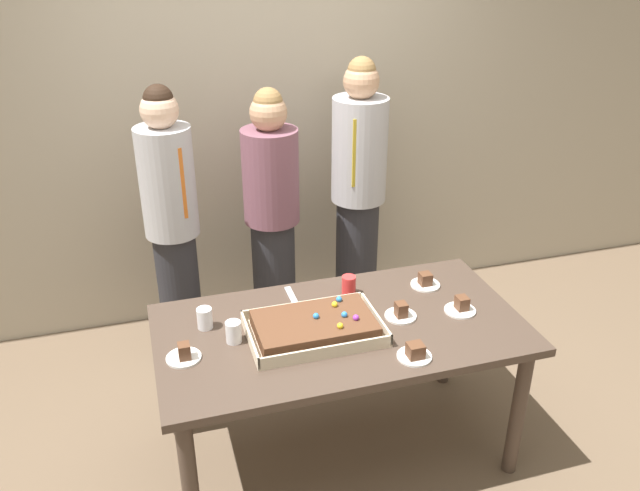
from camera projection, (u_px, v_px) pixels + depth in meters
The scene contains 16 objects.
ground_plane at pixel (338, 449), 3.33m from camera, with size 12.00×12.00×0.00m, color brown.
interior_back_panel at pixel (261, 88), 4.03m from camera, with size 8.00×0.12×3.00m, color #B2A893.
party_table at pixel (340, 342), 3.03m from camera, with size 1.69×0.89×0.76m.
sheet_cake at pixel (315, 327), 2.91m from camera, with size 0.60×0.39×0.11m.
plated_slice_near_left at pixel (461, 307), 3.09m from camera, with size 0.15×0.15×0.08m.
plated_slice_near_right at pixel (401, 313), 3.04m from camera, with size 0.15×0.15×0.08m.
plated_slice_far_left at pixel (425, 282), 3.31m from camera, with size 0.15×0.15×0.07m.
plated_slice_far_right at pixel (415, 353), 2.76m from camera, with size 0.15×0.15×0.07m.
plated_slice_center_front at pixel (184, 355), 2.75m from camera, with size 0.15×0.15×0.08m.
drink_cup_nearest at pixel (205, 318), 2.95m from camera, with size 0.07×0.07×0.10m, color white.
drink_cup_middle at pixel (234, 332), 2.86m from camera, with size 0.07×0.07×0.10m, color white.
drink_cup_far_end at pixel (349, 285), 3.22m from camera, with size 0.07×0.07×0.10m, color red.
cake_server_utensil at pixel (292, 297), 3.21m from camera, with size 0.03×0.20×0.01m, color silver.
person_serving_front at pixel (272, 217), 3.87m from camera, with size 0.33×0.33×1.62m.
person_green_shirt_behind at pixel (172, 226), 3.65m from camera, with size 0.30×0.30×1.69m.
person_striped_tie_right at pixel (358, 193), 4.03m from camera, with size 0.34×0.34×1.75m.
Camera 1 is at (-0.81, -2.38, 2.42)m, focal length 36.44 mm.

